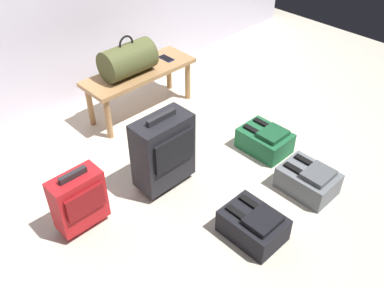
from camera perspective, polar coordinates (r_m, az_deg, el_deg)
ground_plane at (r=3.04m, az=-0.23°, el=-5.78°), size 6.60×6.60×0.00m
bench at (r=3.66m, az=-7.09°, el=9.05°), size 1.00×0.36×0.41m
duffel_bag_olive at (r=3.52m, az=-8.68°, el=11.22°), size 0.44×0.26×0.34m
cell_phone at (r=3.79m, az=-3.50°, el=11.50°), size 0.07×0.14×0.01m
suitcase_upright_charcoal at (r=2.86m, az=-3.88°, el=-0.89°), size 0.41×0.24×0.60m
suitcase_small_red at (r=2.70m, az=-15.07°, el=-7.30°), size 0.32×0.19×0.46m
backpack_dark at (r=2.69m, az=8.30°, el=-10.78°), size 0.28×0.38×0.21m
backpack_grey at (r=3.06m, az=15.44°, el=-4.72°), size 0.28×0.38×0.21m
backpack_green at (r=3.35m, az=9.85°, el=0.53°), size 0.28×0.38×0.21m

